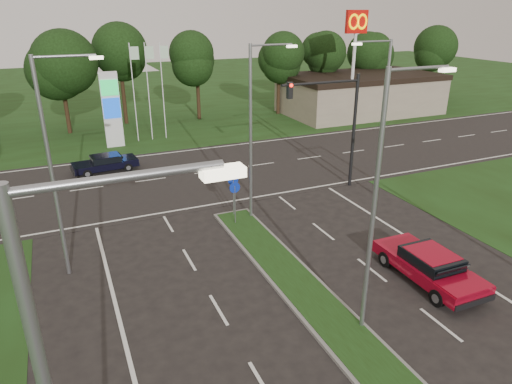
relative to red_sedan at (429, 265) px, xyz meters
name	(u,v)px	position (x,y,z in m)	size (l,w,h in m)	color
verge_far	(125,98)	(-5.13, 47.54, -0.72)	(160.00, 50.00, 0.02)	#1B3210
cross_road	(195,174)	(-5.13, 16.54, -0.72)	(160.00, 12.00, 0.02)	black
median_kerb	(378,371)	(-5.13, -3.46, -0.66)	(2.00, 26.00, 0.12)	slate
commercial_building	(360,94)	(16.87, 28.54, 1.28)	(16.00, 9.00, 4.00)	gray
streetlight_median_near	(380,195)	(-4.13, -1.46, 4.36)	(2.53, 0.22, 9.00)	gray
streetlight_median_far	(254,125)	(-4.13, 8.54, 4.36)	(2.53, 0.22, 9.00)	gray
streetlight_left_far	(55,159)	(-13.43, 6.54, 4.36)	(2.53, 0.22, 9.00)	gray
streetlight_right_far	(381,112)	(3.67, 8.54, 4.36)	(2.53, 0.22, 9.00)	gray
traffic_signal	(337,115)	(2.06, 10.54, 3.93)	(5.10, 0.42, 7.00)	black
median_signs	(234,188)	(-5.13, 8.94, 0.99)	(1.16, 1.76, 2.38)	gray
gas_pylon	(114,107)	(-8.91, 25.59, 2.48)	(5.80, 1.26, 8.00)	silver
mcdonalds_sign	(356,38)	(12.87, 24.51, 7.27)	(2.20, 0.47, 10.40)	silver
treeline_far	(143,51)	(-5.03, 32.47, 6.11)	(6.00, 6.00, 9.90)	black
red_sedan	(429,265)	(0.00, 0.00, 0.00)	(2.09, 4.89, 1.34)	maroon
navy_sedan	(105,163)	(-10.60, 19.50, -0.09)	(4.39, 2.14, 1.17)	black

